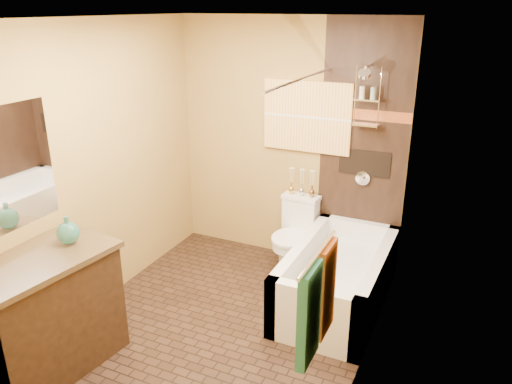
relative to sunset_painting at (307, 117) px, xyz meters
The scene contains 22 objects.
floor 2.15m from the sunset_painting, 97.72° to the right, with size 3.00×3.00×0.00m, color black.
wall_left 2.06m from the sunset_painting, 133.51° to the right, with size 0.02×3.00×2.50m, color #A88341.
wall_right 1.81m from the sunset_painting, 55.86° to the right, with size 0.02×3.00×2.50m, color #A88341.
wall_back 0.36m from the sunset_painting, behind, with size 2.40×0.02×2.50m, color #A88341.
wall_front 3.00m from the sunset_painting, 93.85° to the right, with size 2.40×0.02×2.50m, color #A88341.
ceiling 1.77m from the sunset_painting, 97.72° to the right, with size 3.00×3.00×0.00m, color silver.
alcove_tile_back 0.65m from the sunset_painting, ahead, with size 0.85×0.01×2.50m, color black.
alcove_tile_right 1.26m from the sunset_painting, 36.27° to the right, with size 0.01×1.50×2.50m, color black.
mosaic_band_back 0.58m from the sunset_painting, ahead, with size 0.85×0.01×0.10m, color maroon.
mosaic_band_right 1.22m from the sunset_painting, 36.55° to the right, with size 0.01×1.50×0.10m, color maroon.
alcove_niche 0.72m from the sunset_painting, ahead, with size 0.50×0.01×0.25m, color black.
shower_fixtures 0.62m from the sunset_painting, ahead, with size 0.24×0.33×1.16m.
curtain_rod 0.89m from the sunset_painting, 74.58° to the right, with size 0.03×0.03×1.55m, color silver.
towel_bar 2.70m from the sunset_painting, 69.38° to the right, with size 0.02×0.02×0.55m, color silver.
towel_teal 2.85m from the sunset_painting, 70.12° to the right, with size 0.05×0.22×0.52m, color #216E67.
towel_rust 2.61m from the sunset_painting, 68.16° to the right, with size 0.05×0.22×0.52m, color #9B501C.
sunset_painting is the anchor object (origin of this frame).
bathtub 1.63m from the sunset_painting, 50.39° to the right, with size 0.80×1.50×0.55m.
toilet 1.20m from the sunset_painting, 90.00° to the right, with size 0.39×0.57×0.75m.
vanity 2.90m from the sunset_painting, 114.69° to the right, with size 0.77×1.12×0.92m.
teal_bottle 2.48m from the sunset_painting, 116.34° to the right, with size 0.17×0.17×0.26m, color #28786A, non-canonical shape.
bud_vases 0.65m from the sunset_painting, 90.00° to the right, with size 0.28×0.06×0.28m.
Camera 1 is at (1.79, -3.14, 2.58)m, focal length 35.00 mm.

